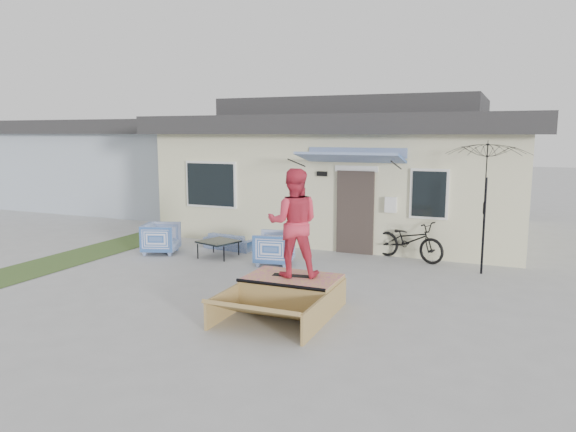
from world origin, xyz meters
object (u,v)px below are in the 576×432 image
at_px(loveseat, 231,239).
at_px(armchair_right, 274,246).
at_px(skateboard, 293,275).
at_px(bicycle, 409,236).
at_px(skate_ramp, 292,292).
at_px(patio_umbrella, 486,194).
at_px(armchair_left, 161,237).
at_px(skater, 294,221).
at_px(coffee_table, 218,249).

distance_m(loveseat, armchair_right, 2.05).
bearing_deg(loveseat, skateboard, 139.51).
height_order(bicycle, skate_ramp, bicycle).
xyz_separation_m(patio_umbrella, skate_ramp, (-2.92, -3.69, -1.48)).
xyz_separation_m(armchair_left, bicycle, (5.94, 1.73, 0.16)).
height_order(patio_umbrella, skater, skater).
distance_m(coffee_table, patio_umbrella, 6.33).
relative_size(armchair_right, coffee_table, 1.04).
relative_size(patio_umbrella, skater, 1.17).
xyz_separation_m(loveseat, armchair_left, (-1.38, -1.13, 0.15)).
bearing_deg(patio_umbrella, coffee_table, -171.83).
distance_m(armchair_right, skater, 3.26).
bearing_deg(skateboard, coffee_table, 130.59).
distance_m(skate_ramp, skateboard, 0.30).
distance_m(patio_umbrella, skateboard, 4.81).
bearing_deg(armchair_left, patio_umbrella, -101.41).
height_order(armchair_left, armchair_right, armchair_left).
relative_size(bicycle, patio_umbrella, 0.83).
distance_m(coffee_table, bicycle, 4.66).
bearing_deg(armchair_left, coffee_table, -102.06).
bearing_deg(coffee_table, bicycle, 19.30).
relative_size(loveseat, coffee_table, 1.73).
bearing_deg(loveseat, skater, 139.51).
distance_m(armchair_right, patio_umbrella, 4.81).
bearing_deg(bicycle, skateboard, -175.84).
height_order(skateboard, skater, skater).
height_order(armchair_right, skate_ramp, armchair_right).
relative_size(bicycle, skate_ramp, 0.86).
bearing_deg(armchair_left, bicycle, -93.13).
bearing_deg(skate_ramp, coffee_table, 137.74).
bearing_deg(armchair_left, skate_ramp, -138.44).
height_order(bicycle, skater, skater).
relative_size(armchair_left, patio_umbrella, 0.39).
bearing_deg(armchair_left, skateboard, -137.94).
distance_m(armchair_left, skater, 5.48).
bearing_deg(patio_umbrella, armchair_left, -172.00).
bearing_deg(skater, loveseat, -67.57).
bearing_deg(coffee_table, armchair_left, -172.64).
xyz_separation_m(coffee_table, skater, (3.16, -2.76, 1.32)).
xyz_separation_m(armchair_left, skater, (4.71, -2.56, 1.09)).
relative_size(armchair_right, bicycle, 0.46).
bearing_deg(loveseat, patio_umbrella, -173.11).
bearing_deg(skater, skate_ramp, 70.89).
distance_m(loveseat, skate_ramp, 5.02).
height_order(armchair_right, coffee_table, armchair_right).
height_order(loveseat, armchair_right, armchair_right).
xyz_separation_m(armchair_right, skater, (1.59, -2.63, 1.10)).
relative_size(skate_ramp, skater, 1.14).
relative_size(armchair_right, skater, 0.45).
bearing_deg(patio_umbrella, bicycle, 158.72).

